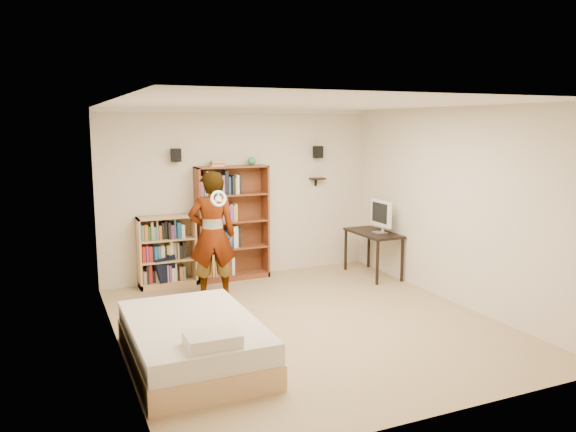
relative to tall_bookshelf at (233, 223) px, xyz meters
name	(u,v)px	position (x,y,z in m)	size (l,w,h in m)	color
ground	(307,323)	(0.20, -2.33, -0.91)	(4.50, 5.00, 0.01)	tan
room_shell	(307,183)	(0.20, -2.33, 0.85)	(4.52, 5.02, 2.71)	beige
crown_molding	(308,106)	(0.20, -2.33, 1.76)	(4.50, 5.00, 0.06)	white
speaker_left	(176,155)	(-0.85, 0.07, 1.09)	(0.14, 0.12, 0.20)	black
speaker_right	(318,152)	(1.55, 0.07, 1.09)	(0.14, 0.12, 0.20)	black
wall_shelf	(318,179)	(1.55, 0.08, 0.64)	(0.25, 0.16, 0.03)	black
tall_bookshelf	(233,223)	(0.00, 0.00, 0.00)	(1.15, 0.33, 1.82)	brown
low_bookshelf	(167,251)	(-1.05, 0.00, -0.37)	(0.87, 0.33, 1.08)	tan
computer_desk	(373,254)	(2.16, -0.74, -0.54)	(0.53, 1.07, 0.73)	black
imac	(380,217)	(2.21, -0.85, 0.08)	(0.11, 0.53, 0.53)	white
daybed	(193,336)	(-1.40, -2.93, -0.62)	(1.28, 1.96, 0.58)	silver
person	(212,235)	(-0.57, -0.83, 0.00)	(0.67, 0.44, 1.83)	black
wii_wheel	(218,199)	(-0.57, -1.17, 0.56)	(0.22, 0.22, 0.04)	white
navy_bag	(166,270)	(-1.09, 0.00, -0.66)	(0.37, 0.24, 0.50)	black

